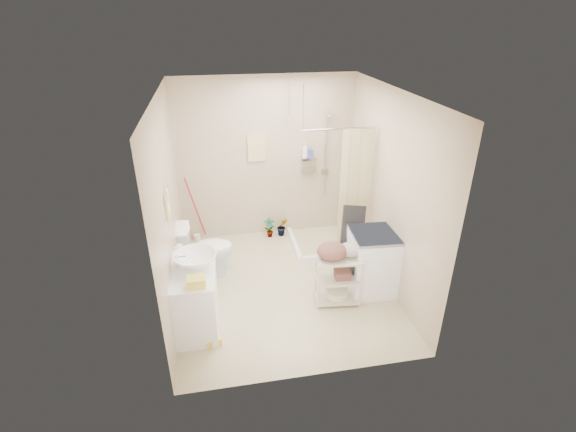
{
  "coord_description": "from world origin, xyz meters",
  "views": [
    {
      "loc": [
        -0.82,
        -4.67,
        3.43
      ],
      "look_at": [
        0.1,
        0.25,
        0.95
      ],
      "focal_mm": 26.0,
      "sensor_mm": 36.0,
      "label": 1
    }
  ],
  "objects_px": {
    "washing_machine": "(372,262)",
    "laundry_rack": "(338,275)",
    "toilet": "(205,249)",
    "vanity": "(196,298)"
  },
  "relations": [
    {
      "from": "toilet",
      "to": "laundry_rack",
      "type": "height_order",
      "value": "laundry_rack"
    },
    {
      "from": "vanity",
      "to": "toilet",
      "type": "distance_m",
      "value": 1.13
    },
    {
      "from": "vanity",
      "to": "toilet",
      "type": "xyz_separation_m",
      "value": [
        0.12,
        1.12,
        -0.01
      ]
    },
    {
      "from": "vanity",
      "to": "washing_machine",
      "type": "xyz_separation_m",
      "value": [
        2.3,
        0.32,
        0.03
      ]
    },
    {
      "from": "toilet",
      "to": "laundry_rack",
      "type": "relative_size",
      "value": 0.99
    },
    {
      "from": "washing_machine",
      "to": "laundry_rack",
      "type": "bearing_deg",
      "value": -157.94
    },
    {
      "from": "toilet",
      "to": "laundry_rack",
      "type": "distance_m",
      "value": 1.93
    },
    {
      "from": "washing_machine",
      "to": "laundry_rack",
      "type": "height_order",
      "value": "washing_machine"
    },
    {
      "from": "vanity",
      "to": "toilet",
      "type": "relative_size",
      "value": 1.16
    },
    {
      "from": "toilet",
      "to": "washing_machine",
      "type": "bearing_deg",
      "value": -108.28
    }
  ]
}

